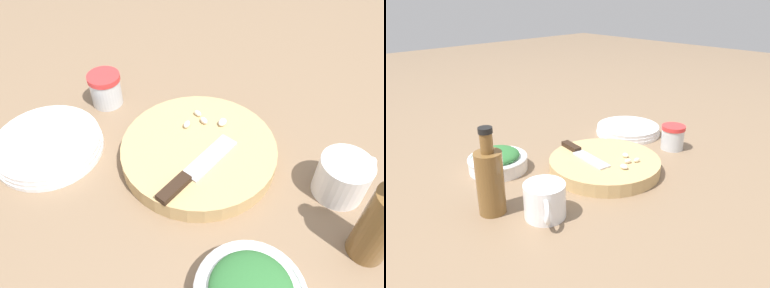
{
  "view_description": "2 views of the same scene",
  "coord_description": "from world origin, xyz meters",
  "views": [
    {
      "loc": [
        -0.21,
        0.39,
        0.55
      ],
      "look_at": [
        0.03,
        -0.0,
        0.08
      ],
      "focal_mm": 35.0,
      "sensor_mm": 36.0,
      "label": 1
    },
    {
      "loc": [
        -0.66,
        -0.65,
        0.46
      ],
      "look_at": [
        -0.01,
        0.02,
        0.07
      ],
      "focal_mm": 35.0,
      "sensor_mm": 36.0,
      "label": 2
    }
  ],
  "objects": [
    {
      "name": "garlic_cloves",
      "position": [
        0.05,
        -0.1,
        0.04
      ],
      "size": [
        0.07,
        0.06,
        0.01
      ],
      "color": "silver",
      "rests_on": "cutting_board"
    },
    {
      "name": "cutting_board",
      "position": [
        0.03,
        -0.04,
        0.02
      ],
      "size": [
        0.3,
        0.3,
        0.04
      ],
      "color": "tan",
      "rests_on": "ground_plane"
    },
    {
      "name": "plate_stack",
      "position": [
        0.3,
        0.09,
        0.01
      ],
      "size": [
        0.22,
        0.22,
        0.03
      ],
      "color": "white",
      "rests_on": "ground_plane"
    },
    {
      "name": "spice_jar",
      "position": [
        0.3,
        -0.09,
        0.04
      ],
      "size": [
        0.07,
        0.07,
        0.08
      ],
      "color": "silver",
      "rests_on": "ground_plane"
    },
    {
      "name": "coffee_mug",
      "position": [
        -0.22,
        -0.1,
        0.04
      ],
      "size": [
        0.09,
        0.11,
        0.08
      ],
      "color": "white",
      "rests_on": "ground_plane"
    },
    {
      "name": "oil_bottle",
      "position": [
        -0.3,
        -0.01,
        0.08
      ],
      "size": [
        0.06,
        0.06,
        0.2
      ],
      "color": "brown",
      "rests_on": "ground_plane"
    },
    {
      "name": "chef_knife",
      "position": [
        0.01,
        0.02,
        0.04
      ],
      "size": [
        0.06,
        0.2,
        0.01
      ],
      "rotation": [
        0.0,
        0.0,
        2.98
      ],
      "color": "black",
      "rests_on": "cutting_board"
    },
    {
      "name": "ground_plane",
      "position": [
        0.0,
        0.0,
        0.0
      ],
      "size": [
        5.0,
        5.0,
        0.0
      ],
      "primitive_type": "plane",
      "color": "#7F664C"
    }
  ]
}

